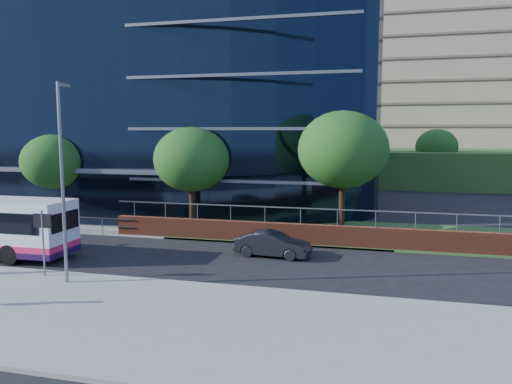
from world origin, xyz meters
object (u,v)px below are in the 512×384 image
(tree_dist_e, at_px, (437,147))
(streetlight_east, at_px, (63,177))
(tree_far_d, at_px, (343,150))
(street_sign, at_px, (43,229))
(tree_far_c, at_px, (191,160))
(parked_car, at_px, (273,244))
(tree_far_b, at_px, (54,162))

(tree_dist_e, bearing_deg, streetlight_east, -113.11)
(tree_far_d, bearing_deg, streetlight_east, -129.40)
(streetlight_east, bearing_deg, street_sign, 158.64)
(tree_far_c, bearing_deg, parked_car, -36.31)
(tree_far_d, relative_size, parked_car, 1.96)
(tree_far_b, xyz_separation_m, tree_far_d, (19.00, 0.50, 0.98))
(tree_far_b, bearing_deg, streetlight_east, -52.37)
(tree_far_c, bearing_deg, tree_far_d, 6.34)
(tree_dist_e, bearing_deg, tree_far_c, -118.74)
(tree_dist_e, distance_m, parked_car, 37.31)
(street_sign, relative_size, streetlight_east, 0.35)
(tree_far_c, distance_m, parked_car, 8.47)
(tree_far_d, distance_m, tree_dist_e, 31.06)
(tree_far_d, xyz_separation_m, streetlight_east, (-10.00, -12.17, -0.75))
(tree_far_b, relative_size, tree_dist_e, 0.93)
(tree_far_b, distance_m, tree_far_c, 10.02)
(tree_far_b, xyz_separation_m, streetlight_east, (9.00, -11.67, 0.23))
(street_sign, relative_size, tree_far_d, 0.38)
(parked_car, bearing_deg, tree_far_b, 78.21)
(tree_far_c, relative_size, tree_dist_e, 1.00)
(tree_far_b, xyz_separation_m, tree_dist_e, (27.00, 30.50, 0.33))
(tree_dist_e, distance_m, streetlight_east, 45.85)
(tree_dist_e, bearing_deg, tree_far_d, -104.93)
(tree_far_d, bearing_deg, street_sign, -134.78)
(tree_far_d, distance_m, parked_car, 7.69)
(tree_far_c, xyz_separation_m, tree_far_d, (9.00, 1.00, 0.65))
(tree_far_c, height_order, streetlight_east, streetlight_east)
(tree_far_d, height_order, streetlight_east, streetlight_east)
(tree_far_c, distance_m, tree_far_d, 9.08)
(tree_far_b, relative_size, streetlight_east, 0.76)
(street_sign, distance_m, tree_far_c, 11.14)
(street_sign, height_order, tree_far_b, tree_far_b)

